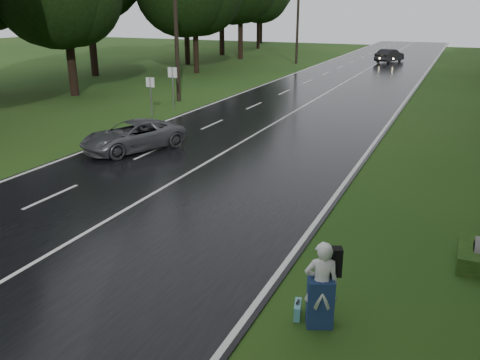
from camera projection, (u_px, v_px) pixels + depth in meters
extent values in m
plane|color=#254514|center=(81.00, 237.00, 14.00)|extent=(160.00, 160.00, 0.00)
cube|color=black|center=(298.00, 110.00, 31.23)|extent=(12.00, 140.00, 0.04)
cube|color=silver|center=(298.00, 109.00, 31.22)|extent=(0.12, 140.00, 0.01)
imported|color=#494A4E|center=(133.00, 136.00, 22.18)|extent=(3.88, 5.15, 1.30)
imported|color=black|center=(390.00, 56.00, 57.66)|extent=(2.91, 4.80, 1.49)
imported|color=silver|center=(321.00, 285.00, 9.81)|extent=(0.80, 0.68, 1.88)
cube|color=navy|center=(320.00, 303.00, 9.95)|extent=(0.62, 0.53, 1.05)
cube|color=black|center=(331.00, 262.00, 9.86)|extent=(0.48, 0.37, 0.60)
cube|color=teal|center=(298.00, 310.00, 10.35)|extent=(0.23, 0.47, 0.32)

